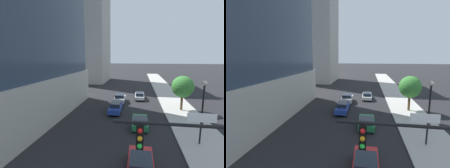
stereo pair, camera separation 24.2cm
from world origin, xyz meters
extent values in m
cube|color=#B2AFA8|center=(8.26, 20.00, 0.07)|extent=(5.12, 120.00, 0.15)
cube|color=#B2AFA8|center=(-17.36, 17.50, 2.90)|extent=(17.62, 24.53, 5.81)
cube|color=#B2AFA8|center=(-15.04, 53.13, 16.96)|extent=(12.01, 14.81, 33.93)
cube|color=red|center=(-11.44, 48.69, 21.41)|extent=(0.90, 0.90, 42.82)
cylinder|color=black|center=(3.38, 3.53, 5.78)|extent=(5.46, 0.14, 0.14)
cube|color=black|center=(1.79, 3.53, 5.16)|extent=(0.32, 0.36, 1.05)
sphere|color=red|center=(1.79, 3.34, 5.50)|extent=(0.22, 0.22, 0.22)
sphere|color=orange|center=(1.79, 3.34, 5.16)|extent=(0.22, 0.22, 0.22)
sphere|color=green|center=(1.79, 3.34, 4.82)|extent=(0.22, 0.22, 0.22)
cube|color=white|center=(4.19, 3.53, 6.13)|extent=(1.10, 0.04, 0.36)
cylinder|color=black|center=(7.70, 13.04, 3.04)|extent=(0.16, 0.16, 5.78)
sphere|color=silver|center=(7.70, 13.04, 6.11)|extent=(0.44, 0.44, 0.44)
cylinder|color=brown|center=(8.48, 23.71, 1.39)|extent=(0.36, 0.36, 2.48)
sphere|color=#387F33|center=(8.48, 23.71, 3.89)|extent=(3.35, 3.35, 3.35)
cube|color=#233D9E|center=(-1.67, 21.41, 0.65)|extent=(1.75, 4.74, 0.70)
cube|color=#19212D|center=(-1.67, 21.30, 1.28)|extent=(1.47, 2.18, 0.56)
cylinder|color=black|center=(-2.44, 23.02, 0.35)|extent=(0.22, 0.70, 0.70)
cylinder|color=black|center=(-0.90, 23.02, 0.35)|extent=(0.22, 0.70, 0.70)
cylinder|color=black|center=(-2.44, 19.79, 0.35)|extent=(0.22, 0.70, 0.70)
cylinder|color=black|center=(-0.90, 19.79, 0.35)|extent=(0.22, 0.70, 0.70)
cube|color=silver|center=(1.99, 30.30, 0.58)|extent=(1.78, 4.68, 0.55)
cube|color=#19212D|center=(1.99, 29.72, 1.14)|extent=(1.50, 2.28, 0.55)
cylinder|color=black|center=(1.20, 31.90, 0.35)|extent=(0.22, 0.71, 0.71)
cylinder|color=black|center=(2.77, 31.90, 0.35)|extent=(0.22, 0.71, 0.71)
cylinder|color=black|center=(1.20, 28.71, 0.35)|extent=(0.22, 0.71, 0.71)
cylinder|color=black|center=(2.77, 28.71, 0.35)|extent=(0.22, 0.71, 0.71)
cube|color=red|center=(1.99, 8.10, 0.64)|extent=(1.87, 4.25, 0.67)
cube|color=#19212D|center=(1.99, 7.73, 1.21)|extent=(1.57, 2.04, 0.48)
cylinder|color=black|center=(1.16, 9.55, 0.35)|extent=(0.22, 0.71, 0.71)
cylinder|color=black|center=(2.81, 9.55, 0.35)|extent=(0.22, 0.71, 0.71)
cube|color=#1E6638|center=(1.99, 16.55, 0.56)|extent=(1.86, 4.22, 0.60)
cube|color=#19212D|center=(1.99, 15.79, 1.10)|extent=(1.56, 1.84, 0.48)
cylinder|color=black|center=(1.17, 17.98, 0.31)|extent=(0.22, 0.62, 0.62)
cylinder|color=black|center=(2.81, 17.98, 0.31)|extent=(0.22, 0.62, 0.62)
cylinder|color=black|center=(1.17, 15.11, 0.31)|extent=(0.22, 0.62, 0.62)
cylinder|color=black|center=(2.81, 15.11, 0.31)|extent=(0.22, 0.62, 0.62)
cube|color=#B7B7BC|center=(-1.67, 27.14, 0.63)|extent=(1.92, 4.41, 0.69)
cube|color=#19212D|center=(-1.67, 27.12, 1.26)|extent=(1.61, 2.10, 0.55)
cylinder|color=black|center=(-2.51, 28.64, 0.34)|extent=(0.22, 0.67, 0.67)
cylinder|color=black|center=(-0.82, 28.64, 0.34)|extent=(0.22, 0.67, 0.67)
cylinder|color=black|center=(-2.51, 25.64, 0.34)|extent=(0.22, 0.67, 0.67)
cylinder|color=black|center=(-0.82, 25.64, 0.34)|extent=(0.22, 0.67, 0.67)
cylinder|color=brown|center=(9.29, 17.01, 0.57)|extent=(0.28, 0.28, 0.85)
cylinder|color=green|center=(9.29, 17.01, 1.33)|extent=(0.34, 0.34, 0.65)
sphere|color=tan|center=(9.29, 17.01, 1.77)|extent=(0.23, 0.23, 0.23)
camera|label=1|loc=(1.67, -3.28, 8.54)|focal=26.92mm
camera|label=2|loc=(1.91, -3.24, 8.54)|focal=26.92mm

